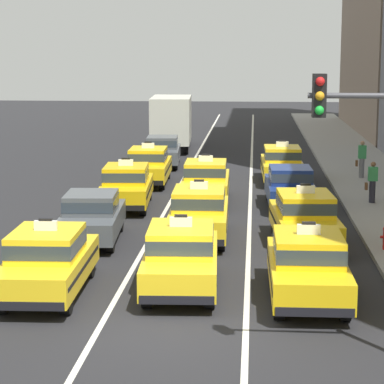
{
  "coord_description": "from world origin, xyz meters",
  "views": [
    {
      "loc": [
        1.72,
        -16.45,
        5.97
      ],
      "look_at": [
        -0.34,
        9.87,
        1.3
      ],
      "focal_mm": 74.67,
      "sensor_mm": 36.0,
      "label": 1
    }
  ],
  "objects_px": {
    "taxi_center_nearest": "(181,256)",
    "taxi_right_nearest": "(307,265)",
    "sedan_left_second": "(92,215)",
    "sedan_right_third": "(290,186)",
    "taxi_center_second": "(199,212)",
    "sedan_left_fifth": "(162,150)",
    "taxi_center_third": "(206,180)",
    "taxi_left_nearest": "(48,260)",
    "taxi_left_third": "(126,185)",
    "taxi_right_fourth": "(282,163)",
    "pedestrian_by_storefront": "(362,159)",
    "box_truck_left_sixth": "(172,121)",
    "pedestrian_near_crosswalk": "(372,182)",
    "taxi_left_fourth": "(148,165)",
    "taxi_right_second": "(304,217)"
  },
  "relations": [
    {
      "from": "taxi_center_second",
      "to": "taxi_right_nearest",
      "type": "bearing_deg",
      "value": -63.55
    },
    {
      "from": "taxi_center_second",
      "to": "sedan_right_third",
      "type": "bearing_deg",
      "value": 60.81
    },
    {
      "from": "taxi_left_fourth",
      "to": "taxi_right_nearest",
      "type": "bearing_deg",
      "value": -69.98
    },
    {
      "from": "taxi_center_second",
      "to": "taxi_center_third",
      "type": "xyz_separation_m",
      "value": [
        -0.18,
        6.41,
        0.0
      ]
    },
    {
      "from": "sedan_left_fifth",
      "to": "box_truck_left_sixth",
      "type": "xyz_separation_m",
      "value": [
        -0.25,
        7.28,
        0.93
      ]
    },
    {
      "from": "sedan_left_second",
      "to": "sedan_right_third",
      "type": "distance_m",
      "value": 8.99
    },
    {
      "from": "taxi_left_nearest",
      "to": "sedan_left_second",
      "type": "bearing_deg",
      "value": 90.53
    },
    {
      "from": "sedan_left_second",
      "to": "taxi_center_second",
      "type": "xyz_separation_m",
      "value": [
        3.37,
        0.59,
        0.03
      ]
    },
    {
      "from": "taxi_right_fourth",
      "to": "pedestrian_by_storefront",
      "type": "bearing_deg",
      "value": 10.13
    },
    {
      "from": "sedan_left_fifth",
      "to": "taxi_center_nearest",
      "type": "distance_m",
      "value": 22.08
    },
    {
      "from": "taxi_left_third",
      "to": "sedan_left_fifth",
      "type": "distance_m",
      "value": 11.35
    },
    {
      "from": "taxi_left_fourth",
      "to": "taxi_right_fourth",
      "type": "distance_m",
      "value": 6.15
    },
    {
      "from": "pedestrian_near_crosswalk",
      "to": "sedan_right_third",
      "type": "bearing_deg",
      "value": -172.37
    },
    {
      "from": "taxi_center_third",
      "to": "taxi_right_fourth",
      "type": "height_order",
      "value": "same"
    },
    {
      "from": "taxi_left_fourth",
      "to": "taxi_center_second",
      "type": "xyz_separation_m",
      "value": [
        3.04,
        -10.59,
        0.0
      ]
    },
    {
      "from": "pedestrian_near_crosswalk",
      "to": "box_truck_left_sixth",
      "type": "bearing_deg",
      "value": 118.71
    },
    {
      "from": "taxi_right_second",
      "to": "pedestrian_by_storefront",
      "type": "xyz_separation_m",
      "value": [
        3.41,
        12.81,
        0.14
      ]
    },
    {
      "from": "taxi_left_fourth",
      "to": "pedestrian_near_crosswalk",
      "type": "height_order",
      "value": "taxi_left_fourth"
    },
    {
      "from": "taxi_left_nearest",
      "to": "taxi_left_fourth",
      "type": "height_order",
      "value": "same"
    },
    {
      "from": "sedan_left_second",
      "to": "pedestrian_by_storefront",
      "type": "relative_size",
      "value": 2.56
    },
    {
      "from": "taxi_center_nearest",
      "to": "taxi_right_nearest",
      "type": "height_order",
      "value": "same"
    },
    {
      "from": "sedan_left_second",
      "to": "taxi_right_fourth",
      "type": "relative_size",
      "value": 0.96
    },
    {
      "from": "sedan_left_second",
      "to": "taxi_right_nearest",
      "type": "distance_m",
      "value": 8.48
    },
    {
      "from": "taxi_right_nearest",
      "to": "pedestrian_by_storefront",
      "type": "height_order",
      "value": "taxi_right_nearest"
    },
    {
      "from": "sedan_left_second",
      "to": "taxi_right_fourth",
      "type": "distance_m",
      "value": 13.8
    },
    {
      "from": "taxi_right_second",
      "to": "pedestrian_by_storefront",
      "type": "height_order",
      "value": "taxi_right_second"
    },
    {
      "from": "taxi_left_nearest",
      "to": "taxi_center_nearest",
      "type": "height_order",
      "value": "same"
    },
    {
      "from": "taxi_left_third",
      "to": "taxi_right_second",
      "type": "height_order",
      "value": "same"
    },
    {
      "from": "sedan_left_fifth",
      "to": "pedestrian_by_storefront",
      "type": "height_order",
      "value": "pedestrian_by_storefront"
    },
    {
      "from": "taxi_left_third",
      "to": "sedan_right_third",
      "type": "distance_m",
      "value": 6.32
    },
    {
      "from": "taxi_center_third",
      "to": "pedestrian_by_storefront",
      "type": "relative_size",
      "value": 2.66
    },
    {
      "from": "box_truck_left_sixth",
      "to": "taxi_right_nearest",
      "type": "xyz_separation_m",
      "value": [
        6.36,
        -29.77,
        -0.9
      ]
    },
    {
      "from": "sedan_left_fifth",
      "to": "taxi_center_third",
      "type": "distance_m",
      "value": 10.35
    },
    {
      "from": "box_truck_left_sixth",
      "to": "taxi_right_nearest",
      "type": "distance_m",
      "value": 30.46
    },
    {
      "from": "taxi_center_nearest",
      "to": "pedestrian_near_crosswalk",
      "type": "bearing_deg",
      "value": 61.05
    },
    {
      "from": "taxi_left_nearest",
      "to": "taxi_right_second",
      "type": "bearing_deg",
      "value": 40.73
    },
    {
      "from": "sedan_left_second",
      "to": "taxi_left_third",
      "type": "xyz_separation_m",
      "value": [
        0.21,
        5.6,
        0.03
      ]
    },
    {
      "from": "box_truck_left_sixth",
      "to": "taxi_right_second",
      "type": "xyz_separation_m",
      "value": [
        6.63,
        -24.14,
        -0.9
      ]
    },
    {
      "from": "taxi_center_nearest",
      "to": "pedestrian_by_storefront",
      "type": "bearing_deg",
      "value": 69.12
    },
    {
      "from": "taxi_center_second",
      "to": "taxi_center_third",
      "type": "relative_size",
      "value": 1.0
    },
    {
      "from": "taxi_left_nearest",
      "to": "taxi_center_nearest",
      "type": "bearing_deg",
      "value": 12.05
    },
    {
      "from": "taxi_right_nearest",
      "to": "pedestrian_by_storefront",
      "type": "distance_m",
      "value": 18.8
    },
    {
      "from": "box_truck_left_sixth",
      "to": "taxi_center_nearest",
      "type": "xyz_separation_m",
      "value": [
        3.24,
        -29.16,
        -0.9
      ]
    },
    {
      "from": "sedan_right_third",
      "to": "pedestrian_near_crosswalk",
      "type": "bearing_deg",
      "value": 7.63
    },
    {
      "from": "taxi_right_nearest",
      "to": "sedan_left_fifth",
      "type": "bearing_deg",
      "value": 105.21
    },
    {
      "from": "taxi_left_fourth",
      "to": "sedan_right_third",
      "type": "xyz_separation_m",
      "value": [
        6.18,
        -4.98,
        -0.03
      ]
    },
    {
      "from": "taxi_left_nearest",
      "to": "taxi_left_third",
      "type": "bearing_deg",
      "value": 89.18
    },
    {
      "from": "taxi_center_nearest",
      "to": "taxi_right_second",
      "type": "xyz_separation_m",
      "value": [
        3.39,
        5.02,
        0.0
      ]
    },
    {
      "from": "taxi_right_second",
      "to": "box_truck_left_sixth",
      "type": "bearing_deg",
      "value": 105.36
    },
    {
      "from": "taxi_center_nearest",
      "to": "pedestrian_near_crosswalk",
      "type": "distance_m",
      "value": 13.22
    }
  ]
}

